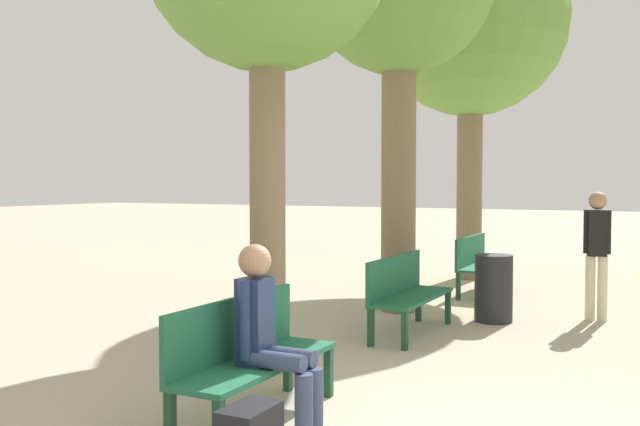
% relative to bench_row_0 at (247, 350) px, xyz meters
% --- Properties ---
extents(bench_row_0, '(0.46, 1.59, 0.87)m').
position_rel_bench_row_0_xyz_m(bench_row_0, '(0.00, 0.00, 0.00)').
color(bench_row_0, '#1E6042').
rests_on(bench_row_0, ground_plane).
extents(bench_row_1, '(0.46, 1.59, 0.87)m').
position_rel_bench_row_0_xyz_m(bench_row_1, '(0.00, 3.24, 0.00)').
color(bench_row_1, '#1E6042').
rests_on(bench_row_1, ground_plane).
extents(bench_row_2, '(0.46, 1.59, 0.87)m').
position_rel_bench_row_0_xyz_m(bench_row_2, '(0.00, 6.48, 0.00)').
color(bench_row_2, '#1E6042').
rests_on(bench_row_2, ground_plane).
extents(tree_row_2, '(3.33, 3.33, 6.17)m').
position_rel_bench_row_0_xyz_m(tree_row_2, '(-0.57, 8.05, 3.95)').
color(tree_row_2, '#7A664C').
rests_on(tree_row_2, ground_plane).
extents(person_seated, '(0.60, 0.34, 1.27)m').
position_rel_bench_row_0_xyz_m(person_seated, '(0.23, -0.08, 0.17)').
color(person_seated, '#384260').
rests_on(person_seated, ground_plane).
extents(pedestrian_near, '(0.32, 0.23, 1.58)m').
position_rel_bench_row_0_xyz_m(pedestrian_near, '(1.84, 5.01, 0.40)').
color(pedestrian_near, beige).
rests_on(pedestrian_near, ground_plane).
extents(trash_bin, '(0.46, 0.46, 0.82)m').
position_rel_bench_row_0_xyz_m(trash_bin, '(0.73, 4.38, -0.09)').
color(trash_bin, '#232328').
rests_on(trash_bin, ground_plane).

